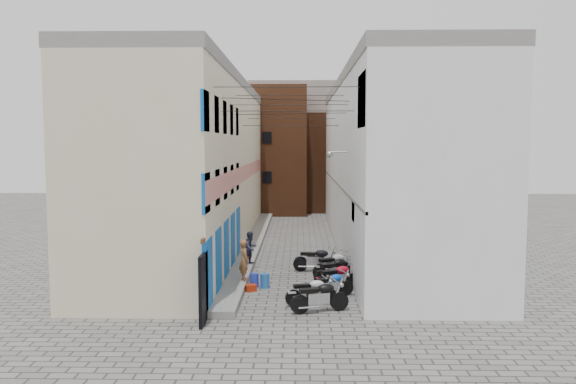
# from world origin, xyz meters

# --- Properties ---
(ground) EXTENTS (90.00, 90.00, 0.00)m
(ground) POSITION_xyz_m (0.00, 0.00, 0.00)
(ground) COLOR #5D5957
(ground) RESTS_ON ground
(plinth) EXTENTS (0.90, 26.00, 0.25)m
(plinth) POSITION_xyz_m (-2.05, 13.00, 0.12)
(plinth) COLOR slate
(plinth) RESTS_ON ground
(building_left) EXTENTS (5.10, 27.00, 9.00)m
(building_left) POSITION_xyz_m (-4.98, 12.95, 4.50)
(building_left) COLOR beige
(building_left) RESTS_ON ground
(building_right) EXTENTS (5.94, 26.00, 9.00)m
(building_right) POSITION_xyz_m (5.00, 13.00, 4.51)
(building_right) COLOR silver
(building_right) RESTS_ON ground
(building_far_brick_left) EXTENTS (6.00, 6.00, 10.00)m
(building_far_brick_left) POSITION_xyz_m (-2.00, 28.00, 5.00)
(building_far_brick_left) COLOR brown
(building_far_brick_left) RESTS_ON ground
(building_far_brick_right) EXTENTS (5.00, 6.00, 8.00)m
(building_far_brick_right) POSITION_xyz_m (3.00, 30.00, 4.00)
(building_far_brick_right) COLOR brown
(building_far_brick_right) RESTS_ON ground
(building_far_concrete) EXTENTS (8.00, 5.00, 11.00)m
(building_far_concrete) POSITION_xyz_m (0.00, 34.00, 5.50)
(building_far_concrete) COLOR slate
(building_far_concrete) RESTS_ON ground
(far_shopfront) EXTENTS (2.00, 0.30, 2.40)m
(far_shopfront) POSITION_xyz_m (0.00, 25.20, 1.20)
(far_shopfront) COLOR black
(far_shopfront) RESTS_ON ground
(overhead_wires) EXTENTS (5.80, 13.02, 1.32)m
(overhead_wires) POSITION_xyz_m (0.00, 7.64, 7.12)
(overhead_wires) COLOR black
(overhead_wires) RESTS_ON ground
(motorcycle_a) EXTENTS (2.11, 1.18, 1.16)m
(motorcycle_a) POSITION_xyz_m (1.12, 0.83, 0.58)
(motorcycle_a) COLOR black
(motorcycle_a) RESTS_ON ground
(motorcycle_b) EXTENTS (1.92, 1.01, 1.06)m
(motorcycle_b) POSITION_xyz_m (0.86, 1.64, 0.53)
(motorcycle_b) COLOR silver
(motorcycle_b) RESTS_ON ground
(motorcycle_c) EXTENTS (1.83, 1.20, 1.01)m
(motorcycle_c) POSITION_xyz_m (1.62, 2.67, 0.51)
(motorcycle_c) COLOR blue
(motorcycle_c) RESTS_ON ground
(motorcycle_d) EXTENTS (2.04, 1.38, 1.14)m
(motorcycle_d) POSITION_xyz_m (1.90, 3.60, 0.57)
(motorcycle_d) COLOR #A00B1F
(motorcycle_d) RESTS_ON ground
(motorcycle_e) EXTENTS (2.04, 1.65, 1.17)m
(motorcycle_e) POSITION_xyz_m (1.90, 4.73, 0.59)
(motorcycle_e) COLOR black
(motorcycle_e) RESTS_ON ground
(motorcycle_f) EXTENTS (2.08, 1.61, 1.18)m
(motorcycle_f) POSITION_xyz_m (1.90, 5.70, 0.59)
(motorcycle_f) COLOR #B0B1B5
(motorcycle_f) RESTS_ON ground
(motorcycle_g) EXTENTS (2.11, 0.85, 1.19)m
(motorcycle_g) POSITION_xyz_m (1.20, 6.72, 0.59)
(motorcycle_g) COLOR black
(motorcycle_g) RESTS_ON ground
(person_a) EXTENTS (0.58, 0.69, 1.61)m
(person_a) POSITION_xyz_m (-1.70, 4.09, 1.05)
(person_a) COLOR brown
(person_a) RESTS_ON plinth
(person_b) EXTENTS (0.88, 0.89, 1.45)m
(person_b) POSITION_xyz_m (-1.70, 7.07, 0.98)
(person_b) COLOR #2D2C42
(person_b) RESTS_ON plinth
(water_jug_near) EXTENTS (0.41, 0.41, 0.56)m
(water_jug_near) POSITION_xyz_m (-0.89, 3.94, 0.28)
(water_jug_near) COLOR blue
(water_jug_near) RESTS_ON ground
(water_jug_far) EXTENTS (0.38, 0.38, 0.54)m
(water_jug_far) POSITION_xyz_m (-1.30, 4.04, 0.27)
(water_jug_far) COLOR #2539B9
(water_jug_far) RESTS_ON ground
(red_crate) EXTENTS (0.49, 0.43, 0.25)m
(red_crate) POSITION_xyz_m (-1.39, 3.45, 0.13)
(red_crate) COLOR #9E250B
(red_crate) RESTS_ON ground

